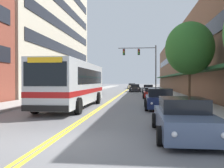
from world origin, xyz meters
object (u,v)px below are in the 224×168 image
Objects in this scene: car_dark_grey_parked_left_far at (81,92)px; car_silver_parked_right_end at (148,89)px; car_navy_parked_right_mid at (160,99)px; fire_hydrant at (194,105)px; car_black_parked_left_near at (92,90)px; car_slate_blue_parked_right_foreground at (183,118)px; street_tree_right_mid at (190,48)px; traffic_signal_mast at (144,60)px; car_red_parked_right_far at (152,93)px; car_charcoal_moving_lead at (135,88)px; car_champagne_moving_second at (132,86)px; city_bus at (74,83)px.

car_dark_grey_parked_left_far is 16.52m from car_silver_parked_right_end.
fire_hydrant is (1.69, -3.21, -0.04)m from car_navy_parked_right_mid.
car_dark_grey_parked_left_far is 18.15m from fire_hydrant.
car_black_parked_left_near is 4.73× the size of fire_hydrant.
car_slate_blue_parked_right_foreground is 0.76× the size of street_tree_right_mid.
car_red_parked_right_far is at bearing -84.42° from traffic_signal_mast.
car_black_parked_left_near is 0.60× the size of traffic_signal_mast.
car_navy_parked_right_mid is (-0.17, 8.61, 0.03)m from car_slate_blue_parked_right_foreground.
car_black_parked_left_near is 0.99× the size of car_navy_parked_right_mid.
traffic_signal_mast reaches higher than car_charcoal_moving_lead.
car_dark_grey_parked_left_far is 14.55m from car_navy_parked_right_mid.
car_black_parked_left_near is at bearing -101.38° from car_champagne_moving_second.
car_silver_parked_right_end is at bearing -79.68° from car_champagne_moving_second.
car_black_parked_left_near is 29.07m from car_slate_blue_parked_right_foreground.
street_tree_right_mid reaches higher than car_dark_grey_parked_left_far.
car_slate_blue_parked_right_foreground is 1.16× the size of car_champagne_moving_second.
street_tree_right_mid is (8.71, 1.73, 2.65)m from city_bus.
car_charcoal_moving_lead reaches higher than car_black_parked_left_near.
car_red_parked_right_far is 34.03m from car_champagne_moving_second.
car_red_parked_right_far is at bearing 90.01° from car_navy_parked_right_mid.
car_red_parked_right_far is 14.29m from fire_hydrant.
car_navy_parked_right_mid is at bearing 91.11° from car_slate_blue_parked_right_foreground.
car_silver_parked_right_end is at bearing 89.94° from car_red_parked_right_far.
car_charcoal_moving_lead is 9.25m from traffic_signal_mast.
car_charcoal_moving_lead is at bearing 81.75° from city_bus.
city_bus is at bearing 176.55° from car_navy_parked_right_mid.
car_navy_parked_right_mid is at bearing -54.08° from car_dark_grey_parked_left_far.
car_dark_grey_parked_left_far is 0.88× the size of car_slate_blue_parked_right_foreground.
car_silver_parked_right_end is at bearing 76.15° from city_bus.
city_bus is at bearing 125.67° from car_slate_blue_parked_right_foreground.
car_navy_parked_right_mid is 44.96m from car_champagne_moving_second.
car_dark_grey_parked_left_far is at bearing 138.58° from street_tree_right_mid.
car_black_parked_left_near is at bearing 123.00° from street_tree_right_mid.
car_black_parked_left_near reaches higher than car_silver_parked_right_end.
car_silver_parked_right_end is at bearing 89.97° from car_navy_parked_right_mid.
fire_hydrant is (2.57, -23.11, -4.51)m from traffic_signal_mast.
car_black_parked_left_near is 24.57m from fire_hydrant.
traffic_signal_mast is 23.69m from fire_hydrant.
car_champagne_moving_second is 4.53× the size of fire_hydrant.
car_champagne_moving_second is at bearing 93.85° from car_slate_blue_parked_right_foreground.
car_silver_parked_right_end is 0.58× the size of traffic_signal_mast.
car_champagne_moving_second is at bearing 96.08° from fire_hydrant.
car_slate_blue_parked_right_foreground is 11.62m from street_tree_right_mid.
city_bus is at bearing -120.67° from car_red_parked_right_far.
car_charcoal_moving_lead reaches higher than car_red_parked_right_far.
car_silver_parked_right_end is (8.62, 6.82, -0.01)m from car_black_parked_left_near.
car_red_parked_right_far is 4.74× the size of fire_hydrant.
car_silver_parked_right_end is 4.58× the size of fire_hydrant.
car_slate_blue_parked_right_foreground is at bearing -87.91° from traffic_signal_mast.
car_champagne_moving_second is (5.11, 33.05, 0.01)m from car_dark_grey_parked_left_far.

